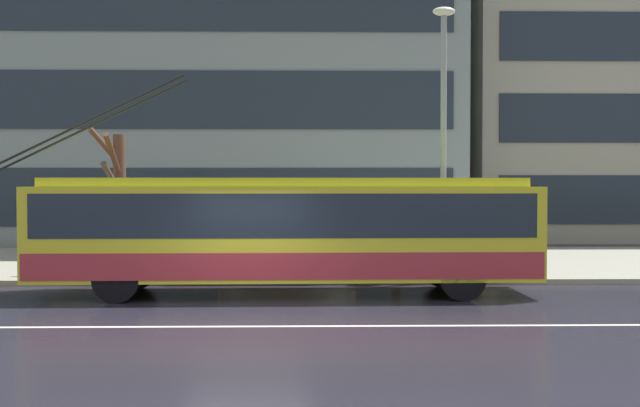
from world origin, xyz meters
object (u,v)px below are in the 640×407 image
object	(u,v)px
bus_shelter	(288,205)
street_lamp	(443,119)
street_tree_bare	(118,196)
trolleybus	(287,230)
pedestrian_approaching_curb	(447,213)
pedestrian_at_shelter	(394,219)

from	to	relation	value
bus_shelter	street_lamp	size ratio (longest dim) A/B	0.54
street_tree_bare	street_lamp	bearing A→B (deg)	-9.52
trolleybus	pedestrian_approaching_curb	bearing A→B (deg)	36.34
pedestrian_at_shelter	trolleybus	bearing A→B (deg)	-142.95
bus_shelter	street_lamp	world-z (taller)	street_lamp
bus_shelter	trolleybus	bearing A→B (deg)	-89.02
pedestrian_at_shelter	street_tree_bare	xyz separation A→B (m)	(-7.67, 1.45, 0.60)
trolleybus	pedestrian_at_shelter	bearing A→B (deg)	37.05
trolleybus	street_tree_bare	size ratio (longest dim) A/B	3.22
bus_shelter	street_tree_bare	distance (m)	4.84
pedestrian_at_shelter	pedestrian_approaching_curb	world-z (taller)	pedestrian_approaching_curb
bus_shelter	pedestrian_approaching_curb	size ratio (longest dim) A/B	1.93
pedestrian_at_shelter	street_lamp	distance (m)	2.94
trolleybus	pedestrian_approaching_curb	world-z (taller)	trolleybus
trolleybus	street_lamp	size ratio (longest dim) A/B	1.83
pedestrian_approaching_curb	street_lamp	size ratio (longest dim) A/B	0.28
pedestrian_at_shelter	street_tree_bare	bearing A→B (deg)	169.27
trolleybus	bus_shelter	size ratio (longest dim) A/B	3.37
street_lamp	street_tree_bare	distance (m)	9.32
bus_shelter	pedestrian_at_shelter	size ratio (longest dim) A/B	1.96
pedestrian_at_shelter	pedestrian_approaching_curb	distance (m)	1.99
trolleybus	street_lamp	world-z (taller)	street_lamp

